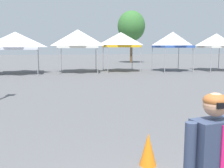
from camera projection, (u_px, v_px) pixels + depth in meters
The scene contains 8 objects.
canopy_tent_center at pixel (16, 41), 20.78m from camera, with size 3.76×3.76×3.34m.
canopy_tent_behind_center at pixel (78, 39), 22.08m from camera, with size 3.51×3.51×3.61m.
canopy_tent_right_of_center at pixel (121, 40), 22.90m from camera, with size 2.93×2.93×3.42m.
canopy_tent_far_right at pixel (173, 40), 23.11m from camera, with size 3.04×3.04×3.47m.
canopy_tent_left_of_center at pixel (216, 41), 23.58m from camera, with size 3.27×3.27×3.34m.
person_foreground at pixel (212, 167), 2.57m from camera, with size 0.64×0.32×1.78m.
tree_behind_tents_left at pixel (131, 26), 34.50m from camera, with size 3.62×3.62×6.85m.
traffic_cone_lot_center at pixel (148, 149), 4.88m from camera, with size 0.32×0.32×0.62m, color orange.
Camera 1 is at (-0.78, -2.14, 2.21)m, focal length 41.98 mm.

